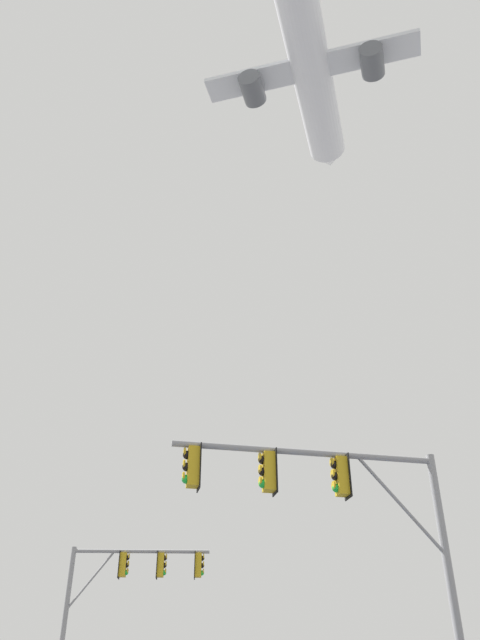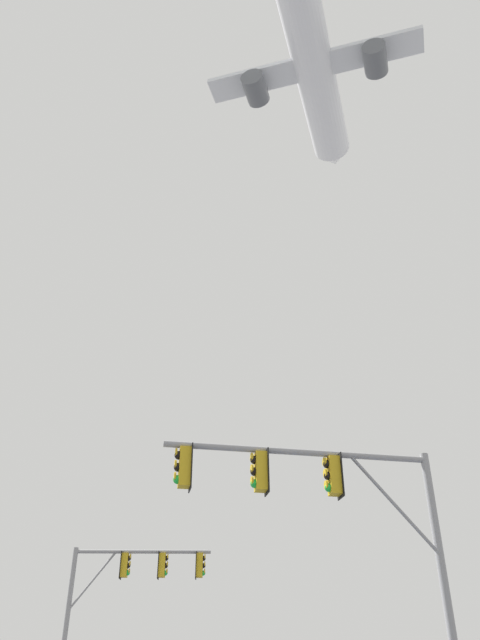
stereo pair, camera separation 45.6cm
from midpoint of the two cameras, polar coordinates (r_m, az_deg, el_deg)
The scene contains 3 objects.
signal_pole_near at distance 15.01m, azimuth 8.31°, elevation -17.11°, with size 6.48×1.12×6.72m.
signal_pole_far at distance 27.10m, azimuth -11.26°, elevation -23.06°, with size 5.61×0.56×6.69m.
airplane at distance 63.98m, azimuth 6.33°, elevation 21.93°, with size 19.90×25.77×7.16m.
Camera 1 is at (0.29, -6.81, 1.72)m, focal length 34.75 mm.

